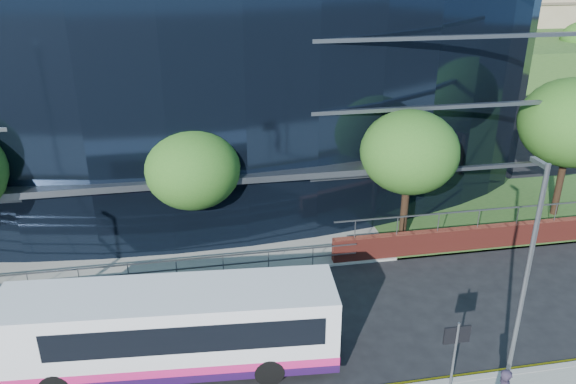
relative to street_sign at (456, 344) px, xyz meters
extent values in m
plane|color=black|center=(-4.50, 1.59, -2.15)|extent=(200.00, 200.00, 0.00)
cube|color=gray|center=(-10.50, 12.59, -2.10)|extent=(50.00, 8.00, 0.10)
cube|color=black|center=(-8.50, 25.59, 5.85)|extent=(38.00, 16.00, 16.00)
cube|color=#595E66|center=(-8.50, 11.09, 1.55)|extent=(22.00, 1.20, 0.30)
cube|color=slate|center=(-12.50, 8.59, -1.10)|extent=(24.00, 0.05, 0.05)
cube|color=slate|center=(-12.50, 8.59, -1.55)|extent=(24.00, 0.05, 0.05)
cylinder|color=slate|center=(-12.50, 8.59, -1.60)|extent=(0.04, 0.04, 1.10)
cube|color=#2D511E|center=(27.50, 57.59, -0.15)|extent=(60.00, 42.00, 4.00)
cylinder|color=slate|center=(0.00, -0.01, -0.60)|extent=(0.08, 0.08, 2.80)
cube|color=black|center=(0.00, 0.01, 0.35)|extent=(0.85, 0.06, 0.60)
cylinder|color=black|center=(-7.50, 11.09, -0.72)|extent=(0.36, 0.36, 2.86)
ellipsoid|color=#1B5117|center=(-7.50, 11.09, 2.08)|extent=(4.29, 4.29, 3.65)
cylinder|color=black|center=(2.50, 10.59, -0.61)|extent=(0.36, 0.36, 3.08)
ellipsoid|color=#1B5117|center=(2.50, 10.59, 2.40)|extent=(4.62, 4.62, 3.93)
cylinder|color=black|center=(11.50, 11.59, -0.39)|extent=(0.36, 0.36, 3.52)
ellipsoid|color=#1B5117|center=(11.50, 11.59, 3.05)|extent=(5.28, 5.28, 4.49)
cylinder|color=black|center=(19.50, 41.59, -0.61)|extent=(0.36, 0.36, 3.08)
ellipsoid|color=#1B5117|center=(19.50, 41.59, 2.40)|extent=(4.62, 4.62, 3.93)
cylinder|color=black|center=(35.50, 43.59, -0.72)|extent=(0.36, 0.36, 2.86)
cylinder|color=slate|center=(1.50, -0.61, 2.00)|extent=(0.14, 0.14, 8.00)
cube|color=slate|center=(1.50, -0.26, 5.90)|extent=(0.15, 0.70, 0.12)
cube|color=silver|center=(-8.62, 3.11, -0.47)|extent=(11.18, 3.36, 2.65)
cube|color=#240E3A|center=(-8.62, 3.11, -1.65)|extent=(11.20, 3.41, 0.30)
cube|color=#C41C64|center=(-8.62, 3.11, -1.35)|extent=(11.20, 3.41, 0.30)
cube|color=black|center=(-8.02, 3.06, -0.10)|extent=(8.98, 3.24, 1.00)
cube|color=black|center=(-14.14, 3.55, -1.70)|extent=(0.29, 2.40, 0.24)
cylinder|color=black|center=(-5.51, 1.73, -1.65)|extent=(1.02, 0.38, 1.00)
camera|label=1|loc=(-7.54, -12.69, 11.06)|focal=35.00mm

